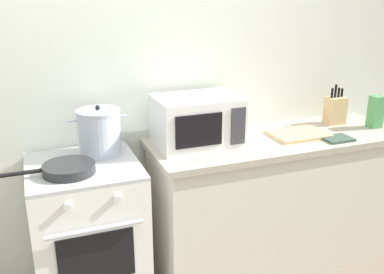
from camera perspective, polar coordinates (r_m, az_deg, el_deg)
The scene contains 11 objects.
back_wall at distance 2.83m, azimuth -2.46°, elevation 7.09°, with size 4.40×0.10×2.50m, color silver.
lower_cabinet_right at distance 3.05m, azimuth 10.80°, elevation -8.56°, with size 1.64×0.56×0.88m, color beige.
countertop_right at distance 2.87m, azimuth 11.35°, elevation -0.36°, with size 1.70×0.60×0.04m, color #ADA393.
stove at distance 2.65m, azimuth -13.33°, elevation -12.74°, with size 0.60×0.64×0.92m.
stock_pot at distance 2.54m, azimuth -12.03°, elevation 0.66°, with size 0.33×0.25×0.29m.
frying_pan at distance 2.34m, azimuth -15.94°, elevation -4.00°, with size 0.47×0.27×0.05m.
microwave at distance 2.63m, azimuth 0.67°, elevation 2.12°, with size 0.50×0.37×0.30m.
cutting_board at distance 2.91m, azimuth 13.77°, elevation 0.38°, with size 0.36×0.26×0.02m, color tan.
knife_block at distance 3.22m, azimuth 18.23°, elevation 3.38°, with size 0.13×0.10×0.28m.
pasta_box at distance 3.23m, azimuth 22.89°, elevation 3.06°, with size 0.08×0.08×0.22m, color #4C9356.
oven_mitt at distance 2.90m, azimuth 18.48°, elevation -0.20°, with size 0.18×0.14×0.02m, color #384C42.
Camera 1 is at (-0.57, -1.66, 1.83)m, focal length 40.76 mm.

